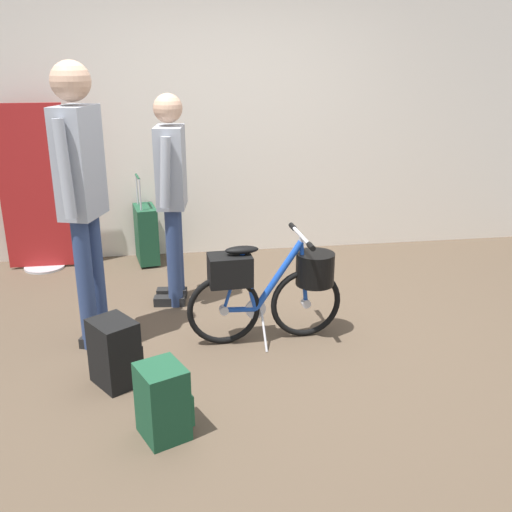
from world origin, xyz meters
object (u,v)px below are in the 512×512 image
object	(u,v)px
handbag_on_floor	(163,402)
floor_banner_stand	(36,199)
folding_bike_foreground	(272,284)
backpack_on_floor	(115,353)
visitor_near_wall	(171,189)
visitor_browsing	(82,188)
rolling_suitcase	(146,234)

from	to	relation	value
handbag_on_floor	floor_banner_stand	bearing A→B (deg)	112.20
folding_bike_foreground	backpack_on_floor	bearing A→B (deg)	-157.89
floor_banner_stand	backpack_on_floor	distance (m)	2.30
visitor_near_wall	backpack_on_floor	distance (m)	1.41
folding_bike_foreground	visitor_browsing	distance (m)	1.37
floor_banner_stand	visitor_browsing	size ratio (longest dim) A/B	0.80
floor_banner_stand	visitor_browsing	xyz separation A→B (m)	(0.63, -1.55, 0.42)
floor_banner_stand	handbag_on_floor	size ratio (longest dim) A/B	3.72
floor_banner_stand	folding_bike_foreground	distance (m)	2.50
backpack_on_floor	handbag_on_floor	size ratio (longest dim) A/B	1.02
floor_banner_stand	handbag_on_floor	world-z (taller)	floor_banner_stand
folding_bike_foreground	handbag_on_floor	xyz separation A→B (m)	(-0.73, -0.96, -0.21)
folding_bike_foreground	backpack_on_floor	distance (m)	1.11
rolling_suitcase	folding_bike_foreground	bearing A→B (deg)	-62.50
visitor_browsing	rolling_suitcase	size ratio (longest dim) A/B	2.20
visitor_browsing	handbag_on_floor	distance (m)	1.48
folding_bike_foreground	handbag_on_floor	bearing A→B (deg)	-127.37
folding_bike_foreground	backpack_on_floor	xyz separation A→B (m)	(-1.01, -0.41, -0.20)
floor_banner_stand	visitor_near_wall	size ratio (longest dim) A/B	0.92
folding_bike_foreground	rolling_suitcase	xyz separation A→B (m)	(-0.88, 1.69, -0.12)
visitor_near_wall	handbag_on_floor	size ratio (longest dim) A/B	4.04
rolling_suitcase	visitor_browsing	bearing A→B (deg)	-101.26
floor_banner_stand	folding_bike_foreground	world-z (taller)	floor_banner_stand
visitor_browsing	visitor_near_wall	bearing A→B (deg)	47.55
visitor_near_wall	handbag_on_floor	xyz separation A→B (m)	(-0.10, -1.71, -0.71)
rolling_suitcase	handbag_on_floor	world-z (taller)	rolling_suitcase
floor_banner_stand	rolling_suitcase	bearing A→B (deg)	-0.06
rolling_suitcase	backpack_on_floor	world-z (taller)	rolling_suitcase
floor_banner_stand	handbag_on_floor	xyz separation A→B (m)	(1.08, -2.65, -0.46)
floor_banner_stand	visitor_near_wall	distance (m)	1.53
rolling_suitcase	visitor_near_wall	bearing A→B (deg)	-75.31
backpack_on_floor	handbag_on_floor	world-z (taller)	backpack_on_floor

